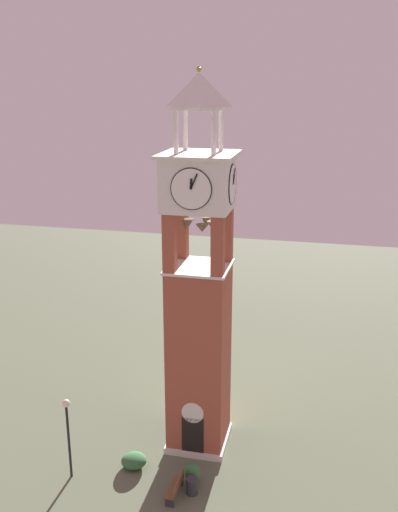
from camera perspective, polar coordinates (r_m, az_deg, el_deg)
name	(u,v)px	position (r m, az deg, el deg)	size (l,w,h in m)	color
ground	(199,441)	(31.29, 0.00, -18.02)	(80.00, 80.00, 0.00)	#5B664C
clock_tower	(199,305)	(27.58, 0.00, -4.89)	(3.38, 3.38, 18.62)	#9E4C38
park_bench	(176,487)	(27.74, -2.34, -22.09)	(0.52, 1.62, 0.95)	brown
lamp_post	(68,425)	(28.06, -13.02, -16.11)	(0.36, 0.36, 4.13)	black
trash_bin	(192,486)	(27.90, -0.72, -22.03)	(0.52, 0.52, 0.80)	#2D2D33
shrub_near_entry	(192,473)	(28.43, -0.66, -20.90)	(0.72, 0.72, 1.01)	#336638
shrub_left_of_tower	(134,461)	(29.64, -6.53, -19.68)	(1.23, 1.23, 0.61)	#336638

